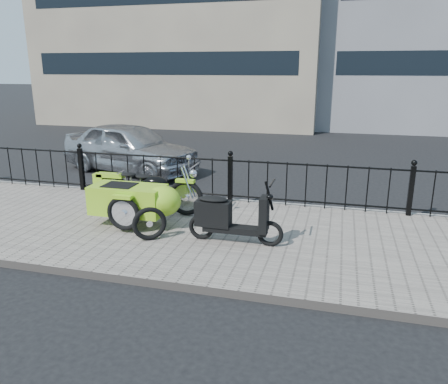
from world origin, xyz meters
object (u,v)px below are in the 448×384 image
(motorcycle_sidecar, at_px, (141,198))
(sedan_car, at_px, (130,147))
(spare_tire, at_px, (149,224))
(scooter, at_px, (228,218))

(motorcycle_sidecar, relative_size, sedan_car, 0.56)
(spare_tire, bearing_deg, sedan_car, 119.79)
(motorcycle_sidecar, height_order, sedan_car, sedan_car)
(motorcycle_sidecar, xyz_separation_m, scooter, (1.73, -0.46, -0.07))
(motorcycle_sidecar, xyz_separation_m, spare_tire, (0.48, -0.72, -0.19))
(spare_tire, relative_size, sedan_car, 0.14)
(sedan_car, bearing_deg, motorcycle_sidecar, -134.32)
(motorcycle_sidecar, distance_m, spare_tire, 0.88)
(scooter, bearing_deg, sedan_car, 131.38)
(scooter, bearing_deg, motorcycle_sidecar, 165.23)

